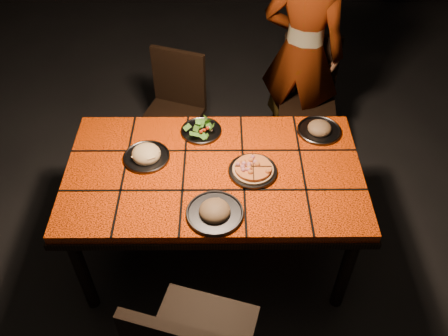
{
  "coord_description": "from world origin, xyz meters",
  "views": [
    {
      "loc": [
        0.05,
        -1.8,
        2.56
      ],
      "look_at": [
        0.06,
        -0.06,
        0.82
      ],
      "focal_mm": 38.0,
      "sensor_mm": 36.0,
      "label": 1
    }
  ],
  "objects_px": {
    "dining_table": "(214,180)",
    "chair_far_left": "(175,103)",
    "plate_pizza": "(253,170)",
    "plate_pasta": "(146,155)",
    "diner": "(302,53)",
    "chair_far_right": "(308,89)"
  },
  "relations": [
    {
      "from": "plate_pizza",
      "to": "plate_pasta",
      "type": "xyz_separation_m",
      "value": [
        -0.58,
        0.11,
        0.0
      ]
    },
    {
      "from": "dining_table",
      "to": "diner",
      "type": "bearing_deg",
      "value": 61.05
    },
    {
      "from": "chair_far_left",
      "to": "diner",
      "type": "height_order",
      "value": "diner"
    },
    {
      "from": "chair_far_left",
      "to": "dining_table",
      "type": "bearing_deg",
      "value": -53.14
    },
    {
      "from": "diner",
      "to": "plate_pizza",
      "type": "height_order",
      "value": "diner"
    },
    {
      "from": "chair_far_right",
      "to": "plate_pasta",
      "type": "relative_size",
      "value": 3.48
    },
    {
      "from": "plate_pizza",
      "to": "chair_far_right",
      "type": "bearing_deg",
      "value": 66.66
    },
    {
      "from": "dining_table",
      "to": "plate_pasta",
      "type": "xyz_separation_m",
      "value": [
        -0.37,
        0.09,
        0.1
      ]
    },
    {
      "from": "diner",
      "to": "plate_pasta",
      "type": "bearing_deg",
      "value": 67.07
    },
    {
      "from": "chair_far_left",
      "to": "diner",
      "type": "distance_m",
      "value": 0.96
    },
    {
      "from": "dining_table",
      "to": "chair_far_right",
      "type": "xyz_separation_m",
      "value": [
        0.68,
        1.06,
        -0.16
      ]
    },
    {
      "from": "chair_far_left",
      "to": "chair_far_right",
      "type": "bearing_deg",
      "value": 27.78
    },
    {
      "from": "chair_far_right",
      "to": "plate_pizza",
      "type": "bearing_deg",
      "value": -106.86
    },
    {
      "from": "dining_table",
      "to": "chair_far_left",
      "type": "relative_size",
      "value": 1.87
    },
    {
      "from": "plate_pizza",
      "to": "plate_pasta",
      "type": "relative_size",
      "value": 1.03
    },
    {
      "from": "chair_far_left",
      "to": "plate_pizza",
      "type": "bearing_deg",
      "value": -42.65
    },
    {
      "from": "dining_table",
      "to": "diner",
      "type": "height_order",
      "value": "diner"
    },
    {
      "from": "chair_far_left",
      "to": "plate_pizza",
      "type": "relative_size",
      "value": 3.29
    },
    {
      "from": "diner",
      "to": "plate_pasta",
      "type": "relative_size",
      "value": 6.19
    },
    {
      "from": "plate_pasta",
      "to": "chair_far_right",
      "type": "bearing_deg",
      "value": 42.8
    },
    {
      "from": "diner",
      "to": "plate_pasta",
      "type": "xyz_separation_m",
      "value": [
        -0.98,
        -1.01,
        -0.02
      ]
    },
    {
      "from": "chair_far_left",
      "to": "chair_far_right",
      "type": "height_order",
      "value": "chair_far_right"
    }
  ]
}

